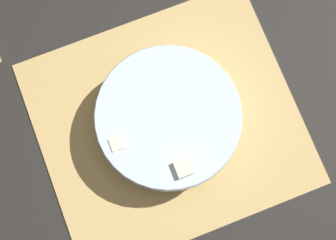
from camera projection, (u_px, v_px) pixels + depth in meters
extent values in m
plane|color=black|center=(168.00, 123.00, 0.90)|extent=(6.00, 6.00, 0.00)
cube|color=tan|center=(168.00, 123.00, 0.89)|extent=(0.49, 0.43, 0.01)
cube|color=brown|center=(88.00, 154.00, 0.88)|extent=(0.01, 0.43, 0.00)
cube|color=brown|center=(128.00, 138.00, 0.89)|extent=(0.01, 0.43, 0.00)
cube|color=brown|center=(168.00, 123.00, 0.89)|extent=(0.01, 0.43, 0.00)
cube|color=brown|center=(207.00, 108.00, 0.90)|extent=(0.01, 0.43, 0.00)
cube|color=brown|center=(246.00, 93.00, 0.90)|extent=(0.01, 0.43, 0.00)
cylinder|color=silver|center=(168.00, 119.00, 0.86)|extent=(0.26, 0.26, 0.07)
torus|color=silver|center=(168.00, 116.00, 0.83)|extent=(0.26, 0.26, 0.01)
cylinder|color=#F7EFC6|center=(197.00, 113.00, 0.88)|extent=(0.03, 0.03, 0.01)
cylinder|color=#F7EFC6|center=(179.00, 82.00, 0.89)|extent=(0.03, 0.03, 0.01)
cylinder|color=#F7EFC6|center=(134.00, 155.00, 0.86)|extent=(0.03, 0.03, 0.01)
cylinder|color=#F7EFC6|center=(135.00, 100.00, 0.88)|extent=(0.03, 0.03, 0.01)
cylinder|color=#F7EFC6|center=(156.00, 148.00, 0.86)|extent=(0.02, 0.02, 0.01)
cylinder|color=#F7EFC6|center=(166.00, 88.00, 0.89)|extent=(0.03, 0.03, 0.01)
cylinder|color=#F7EFC6|center=(190.00, 75.00, 0.85)|extent=(0.03, 0.03, 0.01)
cylinder|color=#F7EFC6|center=(212.00, 129.00, 0.82)|extent=(0.02, 0.02, 0.01)
cylinder|color=#F7EFC6|center=(193.00, 143.00, 0.83)|extent=(0.03, 0.03, 0.01)
cube|color=beige|center=(205.00, 99.00, 0.88)|extent=(0.02, 0.02, 0.02)
cube|color=beige|center=(182.00, 127.00, 0.85)|extent=(0.02, 0.02, 0.02)
cube|color=beige|center=(195.00, 145.00, 0.86)|extent=(0.03, 0.03, 0.03)
cube|color=beige|center=(202.00, 164.00, 0.84)|extent=(0.02, 0.02, 0.02)
cube|color=beige|center=(135.00, 135.00, 0.83)|extent=(0.02, 0.02, 0.02)
cube|color=beige|center=(173.00, 92.00, 0.84)|extent=(0.03, 0.03, 0.03)
cube|color=beige|center=(138.00, 93.00, 0.84)|extent=(0.02, 0.02, 0.02)
cube|color=beige|center=(208.00, 122.00, 0.86)|extent=(0.03, 0.03, 0.03)
cube|color=beige|center=(184.00, 168.00, 0.81)|extent=(0.03, 0.03, 0.03)
cube|color=beige|center=(172.00, 162.00, 0.85)|extent=(0.02, 0.02, 0.02)
cube|color=beige|center=(218.00, 144.00, 0.87)|extent=(0.03, 0.03, 0.03)
cube|color=beige|center=(145.00, 76.00, 0.86)|extent=(0.03, 0.03, 0.03)
cube|color=beige|center=(117.00, 144.00, 0.82)|extent=(0.02, 0.02, 0.02)
cube|color=beige|center=(159.00, 131.00, 0.86)|extent=(0.03, 0.03, 0.03)
ellipsoid|color=orange|center=(134.00, 111.00, 0.87)|extent=(0.03, 0.01, 0.01)
ellipsoid|color=orange|center=(129.00, 84.00, 0.88)|extent=(0.03, 0.02, 0.02)
ellipsoid|color=#B2231E|center=(223.00, 109.00, 0.84)|extent=(0.03, 0.02, 0.01)
ellipsoid|color=orange|center=(111.00, 112.00, 0.83)|extent=(0.03, 0.02, 0.01)
ellipsoid|color=#B2231E|center=(154.00, 112.00, 0.87)|extent=(0.03, 0.02, 0.01)
ellipsoid|color=orange|center=(162.00, 68.00, 0.89)|extent=(0.03, 0.01, 0.01)
ellipsoid|color=orange|center=(175.00, 130.00, 0.82)|extent=(0.03, 0.01, 0.01)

